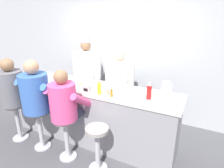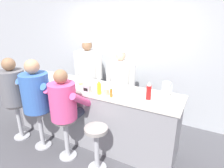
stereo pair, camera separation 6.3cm
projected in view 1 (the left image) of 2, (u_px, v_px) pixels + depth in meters
ground_plane at (82, 148)px, 3.22m from camera, size 20.00×20.00×0.00m
wall_back at (121, 55)px, 4.14m from camera, size 10.00×0.06×2.70m
diner_counter at (91, 113)px, 3.34m from camera, size 3.04×0.69×1.03m
ketchup_bottle_red at (149, 91)px, 2.64m from camera, size 0.07×0.07×0.26m
mustard_bottle_yellow at (99, 88)px, 2.81m from camera, size 0.06×0.06×0.22m
hot_sauce_bottle_orange at (111, 93)px, 2.72m from camera, size 0.04×0.04×0.13m
water_pitcher_clear at (166, 89)px, 2.78m from camera, size 0.15×0.13×0.21m
breakfast_plate at (80, 85)px, 3.19m from camera, size 0.23×0.23×0.05m
cereal_bowl at (60, 78)px, 3.52m from camera, size 0.17×0.17×0.05m
coffee_mug_tan at (107, 92)px, 2.79m from camera, size 0.12×0.08×0.10m
coffee_mug_white at (63, 85)px, 3.08m from camera, size 0.14×0.09×0.09m
napkin_dispenser_chrome at (87, 89)px, 2.87m from camera, size 0.12×0.07×0.13m
diner_seated_grey at (14, 90)px, 3.21m from camera, size 0.64×0.63×1.51m
diner_seated_blue at (37, 95)px, 2.97m from camera, size 0.66×0.65×1.54m
diner_seated_pink at (65, 104)px, 2.75m from camera, size 0.59×0.59×1.46m
empty_stool_round at (97, 142)px, 2.64m from camera, size 0.33×0.33×0.70m
cook_in_whites_near at (87, 72)px, 4.10m from camera, size 0.71×0.45×1.81m
cook_in_whites_far at (119, 81)px, 3.82m from camera, size 0.64×0.41×1.64m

